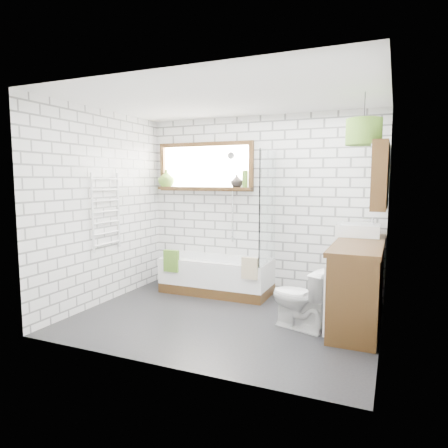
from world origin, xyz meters
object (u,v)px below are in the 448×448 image
at_px(basin, 358,230).
at_px(toilet, 300,298).
at_px(vanity, 358,283).
at_px(bathtub, 217,275).
at_px(pendant, 364,132).

xyz_separation_m(basin, toilet, (-0.50, -0.93, -0.66)).
height_order(vanity, basin, basin).
xyz_separation_m(bathtub, basin, (1.90, 0.02, 0.75)).
bearing_deg(pendant, vanity, 92.82).
bearing_deg(vanity, pendant, -87.18).
bearing_deg(bathtub, pendant, -19.20).
bearing_deg(bathtub, toilet, -32.84).
relative_size(basin, toilet, 0.74).
bearing_deg(basin, toilet, -118.40).
bearing_deg(toilet, pendant, 129.08).
height_order(bathtub, toilet, toilet).
distance_m(bathtub, pendant, 2.79).
xyz_separation_m(toilet, pendant, (0.57, 0.22, 1.76)).
distance_m(basin, toilet, 1.24).
relative_size(bathtub, pendant, 4.25).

